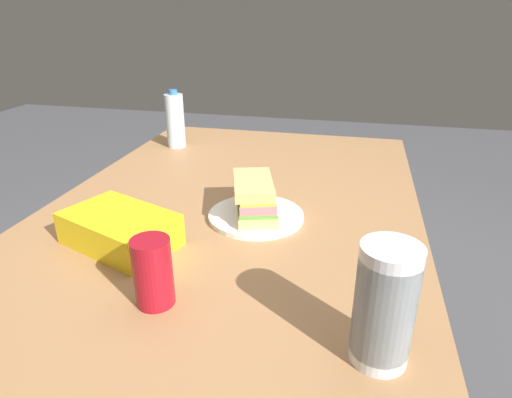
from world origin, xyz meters
TOP-DOWN VIEW (x-y plane):
  - dining_table at (0.00, 0.00)m, footprint 1.42×0.93m
  - paper_plate at (-0.06, -0.07)m, footprint 0.23×0.23m
  - sandwich at (-0.06, -0.07)m, footprint 0.20×0.15m
  - soda_can_red at (-0.41, 0.02)m, footprint 0.07×0.07m
  - chip_bag at (-0.24, 0.18)m, footprint 0.22×0.27m
  - water_bottle_tall at (0.44, 0.34)m, footprint 0.06×0.06m
  - plastic_cup_stack at (-0.46, -0.35)m, footprint 0.08×0.08m

SIDE VIEW (x-z plane):
  - dining_table at x=0.00m, z-range 0.27..1.02m
  - paper_plate at x=-0.06m, z-range 0.74..0.76m
  - chip_bag at x=-0.24m, z-range 0.74..0.81m
  - sandwich at x=-0.06m, z-range 0.76..0.84m
  - soda_can_red at x=-0.41m, z-range 0.74..0.87m
  - plastic_cup_stack at x=-0.46m, z-range 0.74..0.93m
  - water_bottle_tall at x=0.44m, z-range 0.74..0.94m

